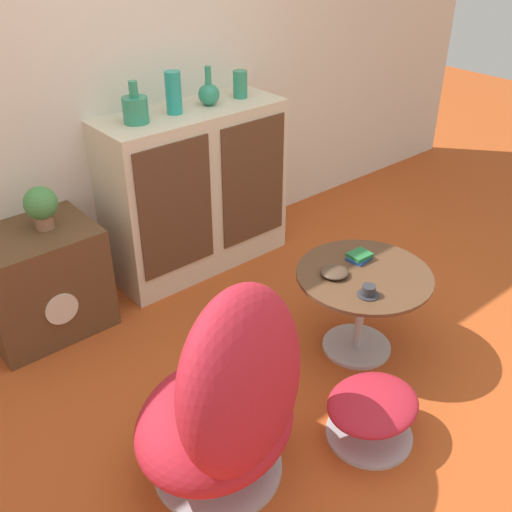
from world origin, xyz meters
TOP-DOWN VIEW (x-y plane):
  - ground_plane at (0.00, 0.00)m, footprint 12.00×12.00m
  - wall_back at (0.00, 1.63)m, footprint 6.40×0.06m
  - sideboard at (0.34, 1.38)m, footprint 1.14×0.44m
  - tv_console at (-0.70, 1.36)m, footprint 0.63×0.49m
  - egg_chair at (-0.55, -0.08)m, footprint 0.90×0.86m
  - ottoman at (0.05, -0.32)m, footprint 0.43×0.38m
  - coffee_table at (0.46, 0.12)m, footprint 0.67×0.67m
  - vase_leftmost at (-0.01, 1.38)m, footprint 0.14×0.14m
  - vase_inner_left at (0.23, 1.38)m, footprint 0.09×0.09m
  - vase_inner_right at (0.47, 1.38)m, footprint 0.12×0.12m
  - vase_rightmost at (0.71, 1.38)m, footprint 0.09×0.09m
  - potted_plant at (-0.62, 1.36)m, footprint 0.17×0.17m
  - teacup at (0.34, -0.01)m, footprint 0.10×0.10m
  - book_stack at (0.54, 0.23)m, footprint 0.12×0.11m
  - bowl at (0.34, 0.21)m, footprint 0.14×0.14m

SIDE VIEW (x-z plane):
  - ground_plane at x=0.00m, z-range 0.00..0.00m
  - ottoman at x=0.05m, z-range 0.04..0.28m
  - tv_console at x=-0.70m, z-range 0.00..0.59m
  - coffee_table at x=0.46m, z-range 0.11..0.58m
  - egg_chair at x=-0.55m, z-range -0.06..0.88m
  - book_stack at x=0.54m, z-range 0.47..0.51m
  - bowl at x=0.34m, z-range 0.47..0.51m
  - teacup at x=0.34m, z-range 0.46..0.52m
  - sideboard at x=0.34m, z-range 0.00..1.01m
  - potted_plant at x=-0.62m, z-range 0.61..0.84m
  - vase_inner_right at x=0.47m, z-range 0.97..1.20m
  - vase_leftmost at x=-0.01m, z-range 0.98..1.20m
  - vase_rightmost at x=0.71m, z-range 1.01..1.17m
  - vase_inner_left at x=0.23m, z-range 1.01..1.25m
  - wall_back at x=0.00m, z-range 0.00..2.60m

